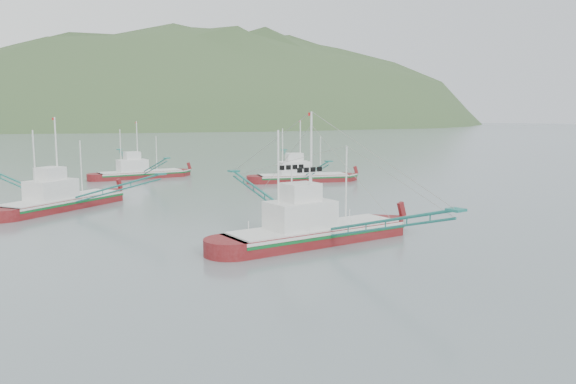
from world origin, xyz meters
TOP-DOWN VIEW (x-y plane):
  - ground at (0.00, 0.00)m, footprint 1200.00×1200.00m
  - main_boat at (-1.64, 0.51)m, footprint 14.92×26.69m
  - bg_boat_left at (-12.88, 28.44)m, footprint 16.25×23.68m
  - bg_boat_right at (22.22, 32.38)m, footprint 13.65×23.05m
  - bg_boat_far at (4.83, 51.38)m, footprint 13.18×23.44m
  - headland_right at (240.00, 430.00)m, footprint 684.00×432.00m

SIDE VIEW (x-z plane):
  - ground at x=0.00m, z-range 0.00..0.00m
  - headland_right at x=240.00m, z-range -153.00..153.00m
  - bg_boat_far at x=4.83m, z-range -3.45..6.05m
  - main_boat at x=-1.64m, z-range -3.85..6.95m
  - bg_boat_right at x=22.22m, z-range -2.92..6.84m
  - bg_boat_left at x=-12.88m, z-range -3.01..7.31m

